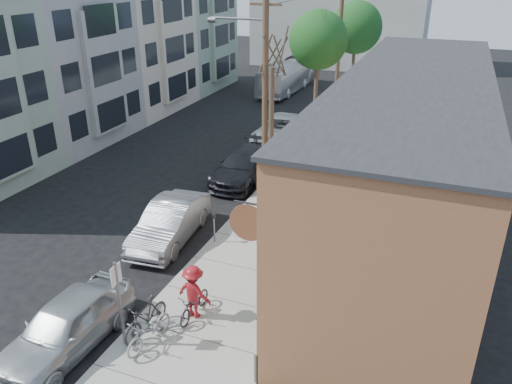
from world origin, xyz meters
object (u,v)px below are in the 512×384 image
(sign_post, at_px, (119,296))
(patron_green, at_px, (280,287))
(patio_chair_a, at_px, (275,299))
(bus, at_px, (287,76))
(car_1, at_px, (170,222))
(parked_bike_a, at_px, (146,318))
(car_2, at_px, (244,165))
(tree_leafy_mid, at_px, (318,40))
(parked_bike_b, at_px, (149,331))
(cyclist, at_px, (194,292))
(car_3, at_px, (282,130))
(patio_chair_b, at_px, (266,317))
(parking_meter_far, at_px, (269,167))
(car_0, at_px, (66,325))
(tree_leafy_far, at_px, (356,28))
(parking_meter_near, at_px, (214,223))
(tree_bare, at_px, (271,134))
(utility_pole_near, at_px, (264,84))
(patron_grey, at_px, (276,304))

(sign_post, height_order, patron_green, sign_post)
(patio_chair_a, relative_size, bus, 0.09)
(patron_green, distance_m, car_1, 6.35)
(parked_bike_a, height_order, car_2, car_2)
(tree_leafy_mid, relative_size, parked_bike_b, 4.25)
(cyclist, height_order, car_3, cyclist)
(patio_chair_b, bearing_deg, tree_leafy_mid, 106.79)
(parking_meter_far, xyz_separation_m, patio_chair_a, (3.69, -9.63, -0.39))
(parking_meter_far, bearing_deg, car_0, -96.24)
(cyclist, relative_size, car_2, 0.33)
(parking_meter_far, relative_size, car_3, 0.21)
(tree_leafy_far, bearing_deg, tree_leafy_mid, -90.00)
(parked_bike_b, xyz_separation_m, car_2, (-2.25, 12.63, 0.15))
(bus, bearing_deg, parking_meter_near, -76.09)
(car_0, bearing_deg, parked_bike_a, 34.67)
(cyclist, relative_size, car_3, 0.30)
(patio_chair_a, bearing_deg, tree_bare, 126.29)
(cyclist, relative_size, parked_bike_a, 0.96)
(patron_green, bearing_deg, utility_pole_near, -139.10)
(car_3, xyz_separation_m, bus, (-4.08, 13.52, 0.48))
(sign_post, distance_m, patio_chair_b, 4.38)
(parking_meter_near, bearing_deg, patron_green, -39.43)
(sign_post, xyz_separation_m, car_1, (-1.94, 6.00, -1.03))
(parked_bike_a, bearing_deg, parking_meter_far, 99.84)
(parked_bike_a, xyz_separation_m, car_1, (-2.29, 5.37, 0.09))
(car_1, bearing_deg, car_2, 81.58)
(sign_post, distance_m, car_1, 6.39)
(tree_leafy_mid, bearing_deg, cyclist, -87.13)
(tree_leafy_far, height_order, parked_bike_a, tree_leafy_far)
(patron_grey, bearing_deg, car_3, -140.89)
(patron_grey, bearing_deg, car_0, -40.07)
(tree_leafy_far, height_order, car_2, tree_leafy_far)
(car_1, bearing_deg, parked_bike_b, -70.55)
(patron_grey, bearing_deg, cyclist, -57.85)
(tree_leafy_mid, relative_size, car_0, 1.69)
(tree_leafy_mid, height_order, car_0, tree_leafy_mid)
(tree_bare, xyz_separation_m, patio_chair_b, (3.18, -9.23, -2.60))
(car_1, bearing_deg, patio_chair_b, -40.08)
(cyclist, distance_m, parked_bike_b, 1.80)
(tree_leafy_far, xyz_separation_m, parked_bike_b, (0.25, -30.18, -5.20))
(parked_bike_a, xyz_separation_m, car_2, (-1.90, 12.25, 0.08))
(tree_leafy_mid, height_order, car_2, tree_leafy_mid)
(patio_chair_b, bearing_deg, tree_leafy_far, 102.62)
(car_3, bearing_deg, tree_bare, -76.61)
(car_3, bearing_deg, tree_leafy_mid, 0.02)
(parked_bike_b, bearing_deg, tree_leafy_far, 98.22)
(tree_bare, distance_m, patio_chair_b, 10.11)
(tree_bare, xyz_separation_m, bus, (-6.08, 21.28, -1.87))
(tree_bare, bearing_deg, patron_grey, -69.25)
(parking_meter_far, xyz_separation_m, car_3, (-1.45, 6.43, -0.15))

